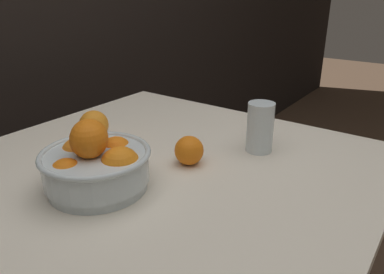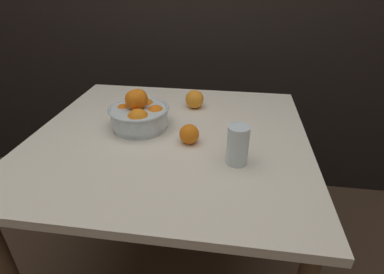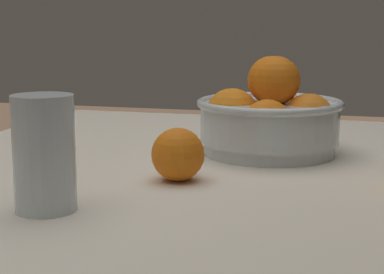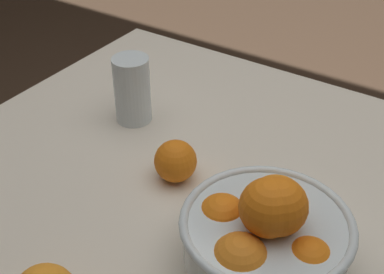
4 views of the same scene
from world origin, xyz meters
The scene contains 5 objects.
dining_table centered at (0.00, 0.00, 0.68)m, with size 1.02×0.98×0.78m.
fruit_bowl centered at (-0.12, 0.04, 0.83)m, with size 0.23×0.23×0.15m.
juice_glass centered at (0.25, -0.15, 0.84)m, with size 0.07×0.07×0.13m.
orange_loose_near_bowl centered at (0.06, 0.26, 0.82)m, with size 0.08×0.08×0.08m, color orange.
orange_loose_front centered at (0.08, -0.05, 0.81)m, with size 0.07×0.07×0.07m, color orange.
Camera 1 is at (-0.57, -0.53, 1.18)m, focal length 35.00 mm.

